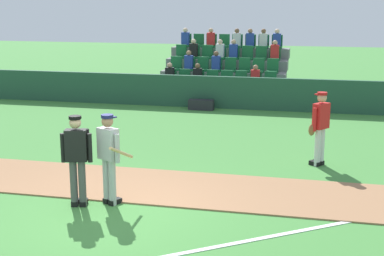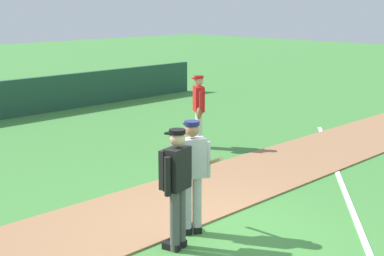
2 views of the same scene
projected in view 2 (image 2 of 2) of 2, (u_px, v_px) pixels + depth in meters
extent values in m
plane|color=#42843A|center=(216.00, 240.00, 8.44)|extent=(80.00, 80.00, 0.00)
cube|color=#9E704C|center=(145.00, 212.00, 9.54)|extent=(28.00, 2.22, 0.03)
cube|color=white|center=(348.00, 199.00, 10.20)|extent=(9.69, 7.25, 0.01)
cylinder|color=#B2B2B2|center=(187.00, 206.00, 8.56)|extent=(0.14, 0.14, 0.90)
cylinder|color=#B2B2B2|center=(197.00, 205.00, 8.61)|extent=(0.14, 0.14, 0.90)
cube|color=black|center=(186.00, 229.00, 8.70)|extent=(0.23, 0.29, 0.10)
cube|color=black|center=(196.00, 228.00, 8.75)|extent=(0.23, 0.29, 0.10)
cube|color=#B2B2B2|center=(192.00, 158.00, 8.42)|extent=(0.46, 0.38, 0.60)
cylinder|color=#B2B2B2|center=(176.00, 163.00, 8.36)|extent=(0.09, 0.09, 0.55)
cylinder|color=#B2B2B2|center=(208.00, 160.00, 8.51)|extent=(0.09, 0.09, 0.55)
sphere|color=#9E7051|center=(192.00, 130.00, 8.33)|extent=(0.22, 0.22, 0.22)
cylinder|color=#191E4C|center=(192.00, 123.00, 8.31)|extent=(0.23, 0.23, 0.06)
cube|color=#191E4C|center=(190.00, 124.00, 8.40)|extent=(0.22, 0.19, 0.02)
cylinder|color=tan|center=(205.00, 164.00, 8.62)|extent=(0.20, 0.79, 0.41)
cylinder|color=#4C4C4C|center=(175.00, 221.00, 7.98)|extent=(0.14, 0.14, 0.90)
cylinder|color=#4C4C4C|center=(181.00, 217.00, 8.11)|extent=(0.14, 0.14, 0.90)
cube|color=black|center=(171.00, 246.00, 8.09)|extent=(0.17, 0.28, 0.10)
cube|color=black|center=(178.00, 242.00, 8.23)|extent=(0.17, 0.28, 0.10)
cube|color=black|center=(178.00, 169.00, 7.88)|extent=(0.44, 0.30, 0.60)
cylinder|color=black|center=(168.00, 177.00, 7.68)|extent=(0.09, 0.09, 0.55)
cylinder|color=black|center=(187.00, 168.00, 8.10)|extent=(0.09, 0.09, 0.55)
sphere|color=tan|center=(177.00, 139.00, 7.79)|extent=(0.22, 0.22, 0.22)
cylinder|color=black|center=(177.00, 131.00, 7.76)|extent=(0.23, 0.23, 0.06)
cube|color=black|center=(171.00, 133.00, 7.82)|extent=(0.20, 0.16, 0.02)
cube|color=black|center=(170.00, 167.00, 7.95)|extent=(0.45, 0.18, 0.56)
cylinder|color=silver|center=(199.00, 130.00, 13.66)|extent=(0.14, 0.14, 0.90)
cylinder|color=silver|center=(198.00, 129.00, 13.81)|extent=(0.14, 0.14, 0.90)
cube|color=black|center=(197.00, 146.00, 13.74)|extent=(0.28, 0.25, 0.10)
cube|color=black|center=(196.00, 145.00, 13.89)|extent=(0.28, 0.25, 0.10)
cube|color=red|center=(199.00, 99.00, 13.58)|extent=(0.41, 0.45, 0.60)
cylinder|color=red|center=(201.00, 103.00, 13.35)|extent=(0.09, 0.09, 0.55)
cylinder|color=red|center=(197.00, 99.00, 13.83)|extent=(0.09, 0.09, 0.55)
sphere|color=tan|center=(199.00, 81.00, 13.48)|extent=(0.22, 0.22, 0.22)
cylinder|color=#B21919|center=(199.00, 77.00, 13.46)|extent=(0.23, 0.23, 0.06)
cube|color=#B21919|center=(195.00, 78.00, 13.45)|extent=(0.20, 0.22, 0.02)
ellipsoid|color=brown|center=(199.00, 113.00, 13.37)|extent=(0.21, 0.23, 0.28)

